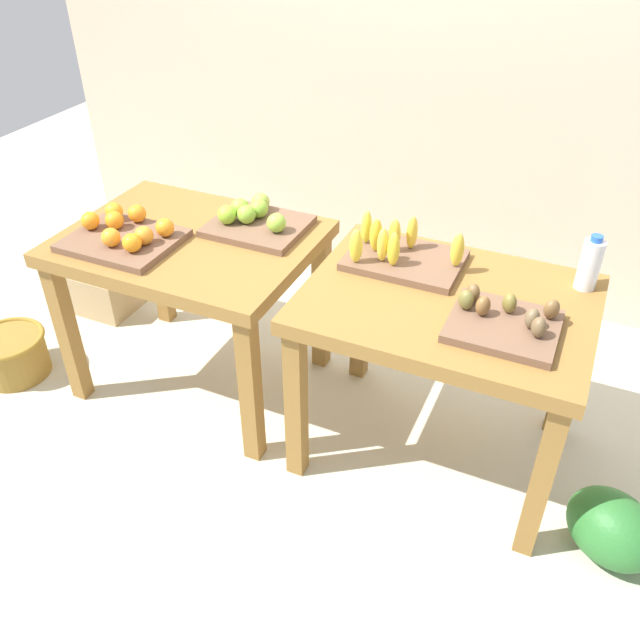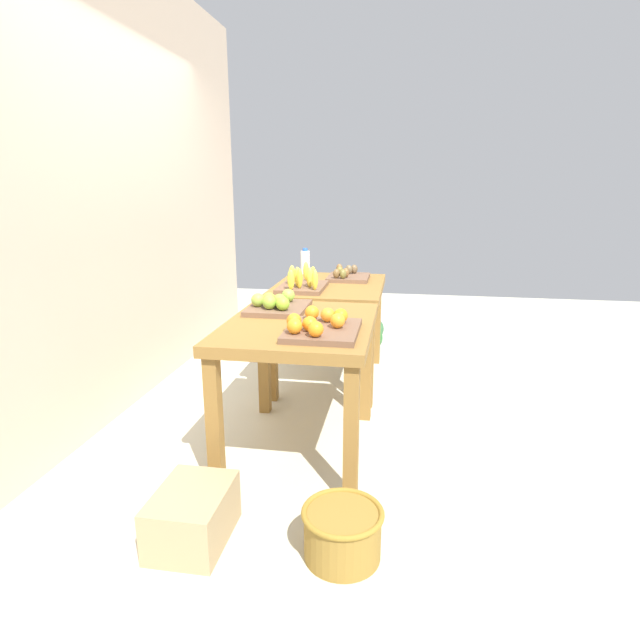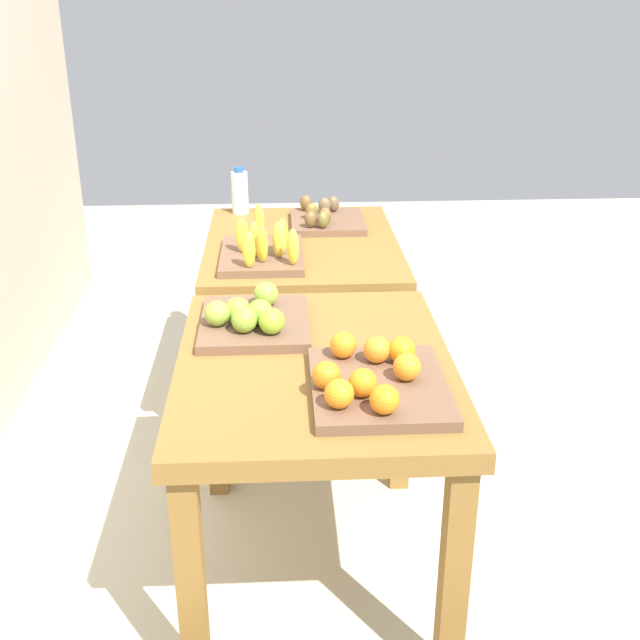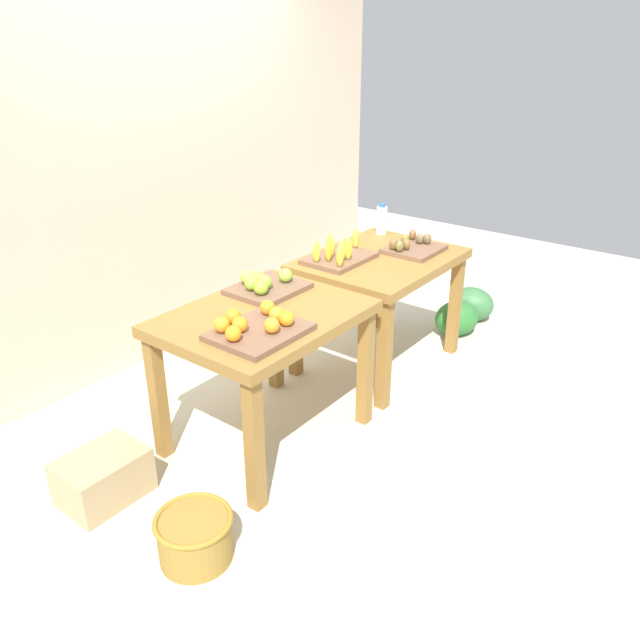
{
  "view_description": "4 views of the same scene",
  "coord_description": "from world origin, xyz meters",
  "px_view_note": "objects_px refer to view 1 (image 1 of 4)",
  "views": [
    {
      "loc": [
        0.96,
        -2.02,
        2.09
      ],
      "look_at": [
        0.06,
        -0.02,
        0.53
      ],
      "focal_mm": 37.33,
      "sensor_mm": 36.0,
      "label": 1
    },
    {
      "loc": [
        -3.22,
        -0.56,
        1.5
      ],
      "look_at": [
        0.08,
        -0.01,
        0.61
      ],
      "focal_mm": 28.77,
      "sensor_mm": 36.0,
      "label": 2
    },
    {
      "loc": [
        -2.63,
        0.1,
        1.8
      ],
      "look_at": [
        0.06,
        -0.05,
        0.62
      ],
      "focal_mm": 44.81,
      "sensor_mm": 36.0,
      "label": 3
    },
    {
      "loc": [
        -2.72,
        -2.02,
        2.08
      ],
      "look_at": [
        -0.04,
        0.03,
        0.53
      ],
      "focal_mm": 35.16,
      "sensor_mm": 36.0,
      "label": 4
    }
  ],
  "objects_px": {
    "display_table_left": "(191,260)",
    "water_bottle": "(590,264)",
    "apple_bin": "(255,220)",
    "cardboard_produce_box": "(101,287)",
    "wicker_basket": "(12,354)",
    "display_table_right": "(445,323)",
    "kiwi_bin": "(504,321)",
    "orange_bin": "(124,234)",
    "banana_crate": "(400,253)"
  },
  "relations": [
    {
      "from": "cardboard_produce_box",
      "to": "banana_crate",
      "type": "bearing_deg",
      "value": -4.66
    },
    {
      "from": "display_table_left",
      "to": "water_bottle",
      "type": "relative_size",
      "value": 4.85
    },
    {
      "from": "banana_crate",
      "to": "apple_bin",
      "type": "bearing_deg",
      "value": 177.79
    },
    {
      "from": "wicker_basket",
      "to": "cardboard_produce_box",
      "type": "height_order",
      "value": "cardboard_produce_box"
    },
    {
      "from": "apple_bin",
      "to": "kiwi_bin",
      "type": "distance_m",
      "value": 1.16
    },
    {
      "from": "apple_bin",
      "to": "orange_bin",
      "type": "bearing_deg",
      "value": -142.11
    },
    {
      "from": "display_table_left",
      "to": "water_bottle",
      "type": "bearing_deg",
      "value": 9.89
    },
    {
      "from": "apple_bin",
      "to": "banana_crate",
      "type": "xyz_separation_m",
      "value": [
        0.66,
        -0.03,
        0.01
      ]
    },
    {
      "from": "display_table_left",
      "to": "orange_bin",
      "type": "distance_m",
      "value": 0.3
    },
    {
      "from": "display_table_left",
      "to": "orange_bin",
      "type": "bearing_deg",
      "value": -144.15
    },
    {
      "from": "cardboard_produce_box",
      "to": "orange_bin",
      "type": "bearing_deg",
      "value": -34.37
    },
    {
      "from": "banana_crate",
      "to": "wicker_basket",
      "type": "bearing_deg",
      "value": -163.69
    },
    {
      "from": "orange_bin",
      "to": "water_bottle",
      "type": "relative_size",
      "value": 2.05
    },
    {
      "from": "display_table_right",
      "to": "kiwi_bin",
      "type": "relative_size",
      "value": 2.89
    },
    {
      "from": "display_table_left",
      "to": "apple_bin",
      "type": "xyz_separation_m",
      "value": [
        0.22,
        0.18,
        0.15
      ]
    },
    {
      "from": "orange_bin",
      "to": "wicker_basket",
      "type": "bearing_deg",
      "value": -162.88
    },
    {
      "from": "display_table_left",
      "to": "banana_crate",
      "type": "xyz_separation_m",
      "value": [
        0.88,
        0.16,
        0.16
      ]
    },
    {
      "from": "water_bottle",
      "to": "wicker_basket",
      "type": "distance_m",
      "value": 2.61
    },
    {
      "from": "display_table_left",
      "to": "display_table_right",
      "type": "height_order",
      "value": "same"
    },
    {
      "from": "kiwi_bin",
      "to": "cardboard_produce_box",
      "type": "height_order",
      "value": "kiwi_bin"
    },
    {
      "from": "water_bottle",
      "to": "apple_bin",
      "type": "bearing_deg",
      "value": -176.24
    },
    {
      "from": "banana_crate",
      "to": "kiwi_bin",
      "type": "relative_size",
      "value": 1.24
    },
    {
      "from": "apple_bin",
      "to": "cardboard_produce_box",
      "type": "height_order",
      "value": "apple_bin"
    },
    {
      "from": "banana_crate",
      "to": "display_table_right",
      "type": "bearing_deg",
      "value": -33.08
    },
    {
      "from": "orange_bin",
      "to": "water_bottle",
      "type": "height_order",
      "value": "water_bottle"
    },
    {
      "from": "display_table_right",
      "to": "banana_crate",
      "type": "bearing_deg",
      "value": 146.92
    },
    {
      "from": "orange_bin",
      "to": "kiwi_bin",
      "type": "height_order",
      "value": "orange_bin"
    },
    {
      "from": "apple_bin",
      "to": "cardboard_produce_box",
      "type": "distance_m",
      "value": 1.29
    },
    {
      "from": "display_table_right",
      "to": "orange_bin",
      "type": "distance_m",
      "value": 1.34
    },
    {
      "from": "orange_bin",
      "to": "cardboard_produce_box",
      "type": "relative_size",
      "value": 1.1
    },
    {
      "from": "orange_bin",
      "to": "water_bottle",
      "type": "distance_m",
      "value": 1.81
    },
    {
      "from": "orange_bin",
      "to": "cardboard_produce_box",
      "type": "distance_m",
      "value": 1.05
    },
    {
      "from": "orange_bin",
      "to": "banana_crate",
      "type": "distance_m",
      "value": 1.13
    },
    {
      "from": "display_table_left",
      "to": "display_table_right",
      "type": "distance_m",
      "value": 1.12
    },
    {
      "from": "orange_bin",
      "to": "apple_bin",
      "type": "relative_size",
      "value": 1.1
    },
    {
      "from": "orange_bin",
      "to": "cardboard_produce_box",
      "type": "xyz_separation_m",
      "value": [
        -0.66,
        0.45,
        -0.69
      ]
    },
    {
      "from": "kiwi_bin",
      "to": "wicker_basket",
      "type": "bearing_deg",
      "value": -173.78
    },
    {
      "from": "display_table_right",
      "to": "water_bottle",
      "type": "relative_size",
      "value": 4.85
    },
    {
      "from": "kiwi_bin",
      "to": "apple_bin",
      "type": "bearing_deg",
      "value": 165.26
    },
    {
      "from": "display_table_right",
      "to": "kiwi_bin",
      "type": "xyz_separation_m",
      "value": [
        0.22,
        -0.11,
        0.14
      ]
    },
    {
      "from": "banana_crate",
      "to": "water_bottle",
      "type": "relative_size",
      "value": 2.08
    },
    {
      "from": "banana_crate",
      "to": "cardboard_produce_box",
      "type": "relative_size",
      "value": 1.12
    },
    {
      "from": "display_table_left",
      "to": "display_table_right",
      "type": "bearing_deg",
      "value": 0.0
    },
    {
      "from": "banana_crate",
      "to": "kiwi_bin",
      "type": "xyz_separation_m",
      "value": [
        0.46,
        -0.27,
        -0.02
      ]
    },
    {
      "from": "display_table_right",
      "to": "orange_bin",
      "type": "relative_size",
      "value": 2.36
    },
    {
      "from": "cardboard_produce_box",
      "to": "apple_bin",
      "type": "bearing_deg",
      "value": -6.14
    },
    {
      "from": "display_table_right",
      "to": "orange_bin",
      "type": "bearing_deg",
      "value": -173.6
    },
    {
      "from": "water_bottle",
      "to": "display_table_right",
      "type": "bearing_deg",
      "value": -148.18
    },
    {
      "from": "water_bottle",
      "to": "cardboard_produce_box",
      "type": "distance_m",
      "value": 2.53
    },
    {
      "from": "display_table_left",
      "to": "apple_bin",
      "type": "bearing_deg",
      "value": 39.69
    }
  ]
}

